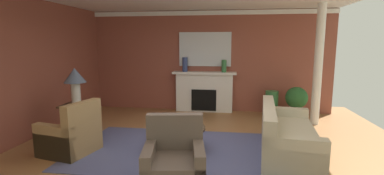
# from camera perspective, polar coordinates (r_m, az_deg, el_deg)

# --- Properties ---
(ground_plane) EXTENTS (8.48, 8.48, 0.00)m
(ground_plane) POSITION_cam_1_polar(r_m,az_deg,el_deg) (5.17, -1.33, -13.02)
(ground_plane) COLOR olive
(wall_fireplace) EXTENTS (7.07, 0.12, 2.86)m
(wall_fireplace) POSITION_cam_1_polar(r_m,az_deg,el_deg) (8.11, 2.56, 5.38)
(wall_fireplace) COLOR brown
(wall_fireplace) RESTS_ON ground_plane
(wall_window) EXTENTS (0.12, 7.12, 2.86)m
(wall_window) POSITION_cam_1_polar(r_m,az_deg,el_deg) (6.51, -30.90, 3.22)
(wall_window) COLOR brown
(wall_window) RESTS_ON ground_plane
(crown_moulding) EXTENTS (7.07, 0.08, 0.12)m
(crown_moulding) POSITION_cam_1_polar(r_m,az_deg,el_deg) (8.05, 2.57, 14.96)
(crown_moulding) COLOR white
(area_rug) EXTENTS (3.75, 2.33, 0.01)m
(area_rug) POSITION_cam_1_polar(r_m,az_deg,el_deg) (5.25, -2.90, -12.64)
(area_rug) COLOR #4C517A
(area_rug) RESTS_ON ground_plane
(fireplace) EXTENTS (1.80, 0.35, 1.14)m
(fireplace) POSITION_cam_1_polar(r_m,az_deg,el_deg) (8.00, 2.52, -1.06)
(fireplace) COLOR white
(fireplace) RESTS_ON ground_plane
(mantel_mirror) EXTENTS (1.48, 0.04, 0.96)m
(mantel_mirror) POSITION_cam_1_polar(r_m,az_deg,el_deg) (8.00, 2.67, 7.80)
(mantel_mirror) COLOR silver
(sofa) EXTENTS (1.11, 2.18, 0.85)m
(sofa) POSITION_cam_1_polar(r_m,az_deg,el_deg) (5.28, 18.53, -9.60)
(sofa) COLOR #BCB299
(sofa) RESTS_ON ground_plane
(armchair_near_window) EXTENTS (0.95, 0.95, 0.95)m
(armchair_near_window) POSITION_cam_1_polar(r_m,az_deg,el_deg) (5.46, -23.42, -9.16)
(armchair_near_window) COLOR #9E7A4C
(armchair_near_window) RESTS_ON ground_plane
(armchair_facing_fireplace) EXTENTS (0.92, 0.92, 0.95)m
(armchair_facing_fireplace) POSITION_cam_1_polar(r_m,az_deg,el_deg) (3.94, -3.63, -15.53)
(armchair_facing_fireplace) COLOR brown
(armchair_facing_fireplace) RESTS_ON ground_plane
(coffee_table) EXTENTS (1.00, 1.00, 0.45)m
(coffee_table) POSITION_cam_1_polar(r_m,az_deg,el_deg) (5.13, -2.93, -9.22)
(coffee_table) COLOR #3D2D1E
(coffee_table) RESTS_ON ground_plane
(side_table) EXTENTS (0.56, 0.56, 0.70)m
(side_table) POSITION_cam_1_polar(r_m,az_deg,el_deg) (6.30, -22.30, -5.84)
(side_table) COLOR #3D2D1E
(side_table) RESTS_ON ground_plane
(table_lamp) EXTENTS (0.44, 0.44, 0.75)m
(table_lamp) POSITION_cam_1_polar(r_m,az_deg,el_deg) (6.15, -22.76, 1.62)
(table_lamp) COLOR beige
(table_lamp) RESTS_ON side_table
(vase_tall_corner) EXTENTS (0.34, 0.34, 0.69)m
(vase_tall_corner) POSITION_cam_1_polar(r_m,az_deg,el_deg) (7.78, 15.91, -3.19)
(vase_tall_corner) COLOR #33703D
(vase_tall_corner) RESTS_ON ground_plane
(vase_mantel_left) EXTENTS (0.15, 0.15, 0.41)m
(vase_mantel_left) POSITION_cam_1_polar(r_m,az_deg,el_deg) (7.92, -1.45, 4.71)
(vase_mantel_left) COLOR navy
(vase_mantel_left) RESTS_ON fireplace
(vase_mantel_right) EXTENTS (0.14, 0.14, 0.34)m
(vase_mantel_right) POSITION_cam_1_polar(r_m,az_deg,el_deg) (7.82, 6.54, 4.36)
(vase_mantel_right) COLOR #33703D
(vase_mantel_right) RESTS_ON fireplace
(book_red_cover) EXTENTS (0.26, 0.19, 0.05)m
(book_red_cover) POSITION_cam_1_polar(r_m,az_deg,el_deg) (5.17, -4.40, -7.48)
(book_red_cover) COLOR navy
(book_red_cover) RESTS_ON coffee_table
(book_art_folio) EXTENTS (0.25, 0.15, 0.06)m
(book_art_folio) POSITION_cam_1_polar(r_m,az_deg,el_deg) (5.10, -2.08, -7.07)
(book_art_folio) COLOR navy
(book_art_folio) RESTS_ON coffee_table
(book_small_novel) EXTENTS (0.21, 0.16, 0.04)m
(book_small_novel) POSITION_cam_1_polar(r_m,az_deg,el_deg) (5.19, -3.55, -6.22)
(book_small_novel) COLOR maroon
(book_small_novel) RESTS_ON coffee_table
(potted_plant) EXTENTS (0.56, 0.56, 0.83)m
(potted_plant) POSITION_cam_1_polar(r_m,az_deg,el_deg) (7.71, 20.52, -2.39)
(potted_plant) COLOR #BCB29E
(potted_plant) RESTS_ON ground_plane
(column_white) EXTENTS (0.20, 0.20, 2.86)m
(column_white) POSITION_cam_1_polar(r_m,az_deg,el_deg) (7.26, 24.34, 4.17)
(column_white) COLOR white
(column_white) RESTS_ON ground_plane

